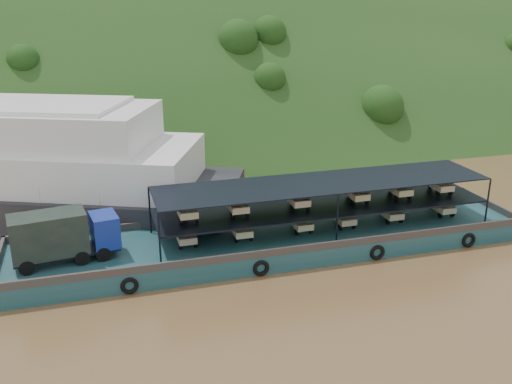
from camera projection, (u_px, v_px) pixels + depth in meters
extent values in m
plane|color=brown|center=(296.00, 246.00, 39.71)|extent=(160.00, 160.00, 0.00)
cube|color=#193714|center=(197.00, 134.00, 72.36)|extent=(140.00, 39.60, 39.60)
cube|color=#134045|center=(274.00, 241.00, 38.99)|extent=(35.00, 7.00, 1.20)
cube|color=#592D19|center=(259.00, 213.00, 41.80)|extent=(35.00, 0.20, 0.50)
cube|color=#592D19|center=(291.00, 250.00, 35.63)|extent=(35.00, 0.20, 0.50)
cube|color=#592D19|center=(490.00, 205.00, 43.41)|extent=(0.20, 7.00, 0.50)
torus|color=black|center=(130.00, 286.00, 33.09)|extent=(1.06, 0.26, 1.06)
torus|color=black|center=(261.00, 268.00, 35.25)|extent=(1.06, 0.26, 1.06)
torus|color=black|center=(377.00, 253.00, 37.40)|extent=(1.06, 0.26, 1.06)
torus|color=black|center=(469.00, 240.00, 39.29)|extent=(1.06, 0.26, 1.06)
cylinder|color=black|center=(27.00, 268.00, 32.87)|extent=(0.94, 0.45, 0.91)
cylinder|color=black|center=(25.00, 255.00, 34.50)|extent=(0.94, 0.45, 0.91)
cylinder|color=black|center=(82.00, 258.00, 34.10)|extent=(0.94, 0.45, 0.91)
cylinder|color=black|center=(77.00, 246.00, 35.74)|extent=(0.94, 0.45, 0.91)
cylinder|color=black|center=(103.00, 254.00, 34.61)|extent=(0.94, 0.45, 0.91)
cylinder|color=black|center=(98.00, 242.00, 36.24)|extent=(0.94, 0.45, 0.91)
cube|color=black|center=(67.00, 252.00, 34.59)|extent=(6.39, 2.87, 0.18)
cube|color=navy|center=(105.00, 230.00, 35.19)|extent=(1.84, 2.38, 1.99)
cube|color=black|center=(117.00, 222.00, 35.38)|extent=(0.32, 1.80, 0.82)
cube|color=black|center=(49.00, 234.00, 33.80)|extent=(4.62, 2.79, 2.54)
cube|color=black|center=(322.00, 205.00, 39.20)|extent=(23.00, 5.00, 0.12)
cube|color=black|center=(323.00, 183.00, 38.67)|extent=(23.00, 5.00, 0.08)
cylinder|color=black|center=(160.00, 239.00, 33.83)|extent=(0.12, 0.12, 3.30)
cylinder|color=black|center=(150.00, 210.00, 38.37)|extent=(0.12, 0.12, 3.30)
cylinder|color=black|center=(337.00, 218.00, 36.94)|extent=(0.12, 0.12, 3.30)
cylinder|color=black|center=(309.00, 194.00, 41.47)|extent=(0.12, 0.12, 3.30)
cylinder|color=black|center=(488.00, 201.00, 40.04)|extent=(0.12, 0.12, 3.30)
cylinder|color=black|center=(446.00, 180.00, 44.57)|extent=(0.12, 0.12, 3.30)
cylinder|color=black|center=(183.00, 234.00, 38.03)|extent=(0.12, 0.52, 0.52)
cylinder|color=black|center=(180.00, 246.00, 36.26)|extent=(0.14, 0.52, 0.52)
cylinder|color=black|center=(195.00, 244.00, 36.53)|extent=(0.14, 0.52, 0.52)
cube|color=#C2AC89|center=(187.00, 238.00, 36.60)|extent=(1.15, 1.50, 0.44)
cube|color=#AA250B|center=(183.00, 228.00, 37.59)|extent=(0.55, 0.80, 0.80)
cube|color=#AA250B|center=(184.00, 223.00, 37.25)|extent=(0.50, 0.10, 0.10)
cylinder|color=black|center=(237.00, 228.00, 39.03)|extent=(0.12, 0.52, 0.52)
cylinder|color=black|center=(236.00, 239.00, 37.26)|extent=(0.14, 0.52, 0.52)
cylinder|color=black|center=(251.00, 237.00, 37.53)|extent=(0.14, 0.52, 0.52)
cube|color=beige|center=(242.00, 231.00, 37.60)|extent=(1.15, 1.50, 0.44)
cube|color=red|center=(238.00, 222.00, 38.59)|extent=(0.55, 0.80, 0.80)
cube|color=red|center=(238.00, 217.00, 38.24)|extent=(0.50, 0.10, 0.10)
cylinder|color=black|center=(295.00, 221.00, 40.17)|extent=(0.12, 0.52, 0.52)
cylinder|color=black|center=(297.00, 232.00, 38.40)|extent=(0.14, 0.52, 0.52)
cylinder|color=black|center=(311.00, 230.00, 38.67)|extent=(0.14, 0.52, 0.52)
cube|color=beige|center=(302.00, 224.00, 38.75)|extent=(1.15, 1.50, 0.44)
cube|color=#BC0C10|center=(296.00, 216.00, 39.73)|extent=(0.55, 0.80, 0.80)
cube|color=#BC0C10|center=(297.00, 210.00, 39.39)|extent=(0.50, 0.10, 0.10)
cylinder|color=black|center=(336.00, 217.00, 41.03)|extent=(0.12, 0.52, 0.52)
cylinder|color=black|center=(340.00, 227.00, 39.27)|extent=(0.14, 0.52, 0.52)
cylinder|color=black|center=(354.00, 225.00, 39.54)|extent=(0.14, 0.52, 0.52)
cube|color=#C9C38E|center=(345.00, 219.00, 39.61)|extent=(1.15, 1.50, 0.44)
cube|color=#AC0B0E|center=(338.00, 211.00, 40.59)|extent=(0.55, 0.80, 0.80)
cube|color=#AC0B0E|center=(340.00, 206.00, 40.25)|extent=(0.50, 0.10, 0.10)
cylinder|color=black|center=(382.00, 212.00, 42.02)|extent=(0.12, 0.52, 0.52)
cylinder|color=black|center=(388.00, 221.00, 40.25)|extent=(0.14, 0.52, 0.52)
cylinder|color=black|center=(400.00, 219.00, 40.52)|extent=(0.14, 0.52, 0.52)
cube|color=beige|center=(392.00, 214.00, 40.60)|extent=(1.15, 1.50, 0.44)
cube|color=red|center=(384.00, 206.00, 41.58)|extent=(0.55, 0.80, 0.80)
cube|color=red|center=(386.00, 201.00, 41.24)|extent=(0.50, 0.10, 0.10)
cylinder|color=black|center=(432.00, 206.00, 43.17)|extent=(0.12, 0.52, 0.52)
cylinder|color=black|center=(440.00, 215.00, 41.40)|extent=(0.14, 0.52, 0.52)
cylinder|color=black|center=(452.00, 213.00, 41.67)|extent=(0.14, 0.52, 0.52)
cube|color=beige|center=(444.00, 208.00, 41.74)|extent=(1.15, 1.50, 0.44)
cube|color=red|center=(435.00, 201.00, 42.73)|extent=(0.55, 0.80, 0.80)
cube|color=red|center=(437.00, 195.00, 42.39)|extent=(0.50, 0.10, 0.10)
cylinder|color=black|center=(184.00, 210.00, 37.51)|extent=(0.12, 0.52, 0.52)
cylinder|color=black|center=(181.00, 220.00, 35.74)|extent=(0.14, 0.52, 0.52)
cylinder|color=black|center=(197.00, 219.00, 36.01)|extent=(0.14, 0.52, 0.52)
cube|color=beige|center=(188.00, 212.00, 36.08)|extent=(1.15, 1.50, 0.44)
cube|color=#B90C16|center=(184.00, 204.00, 37.07)|extent=(0.55, 0.80, 0.80)
cube|color=#B90C16|center=(185.00, 198.00, 36.73)|extent=(0.50, 0.10, 0.10)
cylinder|color=black|center=(233.00, 205.00, 38.41)|extent=(0.12, 0.52, 0.52)
cylinder|color=black|center=(232.00, 215.00, 36.64)|extent=(0.14, 0.52, 0.52)
cylinder|color=black|center=(247.00, 213.00, 36.91)|extent=(0.14, 0.52, 0.52)
cube|color=#CBBE8F|center=(238.00, 207.00, 36.98)|extent=(1.15, 1.50, 0.44)
cube|color=red|center=(234.00, 199.00, 37.96)|extent=(0.55, 0.80, 0.80)
cube|color=red|center=(234.00, 193.00, 37.62)|extent=(0.50, 0.10, 0.10)
cylinder|color=black|center=(292.00, 199.00, 39.54)|extent=(0.12, 0.52, 0.52)
cylinder|color=black|center=(294.00, 208.00, 37.78)|extent=(0.14, 0.52, 0.52)
cylinder|color=black|center=(308.00, 207.00, 38.05)|extent=(0.14, 0.52, 0.52)
cube|color=beige|center=(299.00, 201.00, 38.12)|extent=(1.15, 1.50, 0.44)
cube|color=red|center=(293.00, 193.00, 39.10)|extent=(0.55, 0.80, 0.80)
cube|color=red|center=(294.00, 187.00, 38.76)|extent=(0.50, 0.10, 0.10)
cylinder|color=black|center=(349.00, 193.00, 40.72)|extent=(0.12, 0.52, 0.52)
cylinder|color=black|center=(354.00, 202.00, 38.95)|extent=(0.14, 0.52, 0.52)
cylinder|color=black|center=(367.00, 200.00, 39.22)|extent=(0.14, 0.52, 0.52)
cube|color=#C9BC8E|center=(358.00, 195.00, 39.29)|extent=(1.15, 1.50, 0.44)
cube|color=#C3AE8A|center=(351.00, 187.00, 40.28)|extent=(0.55, 0.80, 0.80)
cube|color=#C3AE8A|center=(353.00, 181.00, 39.93)|extent=(0.50, 0.10, 0.10)
cylinder|color=black|center=(390.00, 189.00, 41.62)|extent=(0.12, 0.52, 0.52)
cylinder|color=black|center=(397.00, 197.00, 39.85)|extent=(0.14, 0.52, 0.52)
cylinder|color=black|center=(409.00, 196.00, 40.12)|extent=(0.14, 0.52, 0.52)
cube|color=beige|center=(401.00, 190.00, 40.19)|extent=(1.15, 1.50, 0.44)
cube|color=#192597|center=(393.00, 183.00, 41.17)|extent=(0.55, 0.80, 0.80)
cube|color=#192597|center=(395.00, 177.00, 40.83)|extent=(0.50, 0.10, 0.10)
cylinder|color=black|center=(430.00, 185.00, 42.51)|extent=(0.12, 0.52, 0.52)
cylinder|color=black|center=(438.00, 193.00, 40.74)|extent=(0.14, 0.52, 0.52)
cylinder|color=black|center=(450.00, 192.00, 41.01)|extent=(0.14, 0.52, 0.52)
cube|color=beige|center=(442.00, 186.00, 41.09)|extent=(1.15, 1.50, 0.44)
cube|color=beige|center=(433.00, 179.00, 42.07)|extent=(0.55, 0.80, 0.80)
cube|color=beige|center=(435.00, 174.00, 41.73)|extent=(0.50, 0.10, 0.10)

